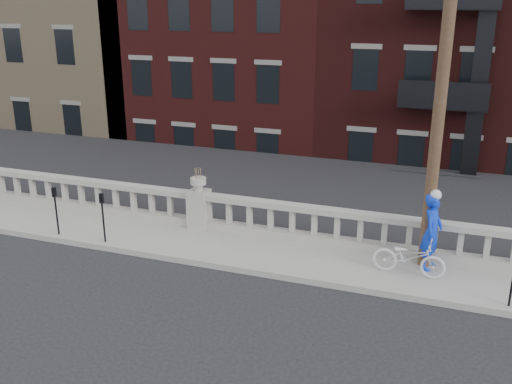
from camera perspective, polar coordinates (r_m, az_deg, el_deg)
ground at (r=13.35m, az=-12.93°, el=-10.08°), size 120.00×120.00×0.00m
sidewalk at (r=15.64m, az=-7.11°, el=-4.98°), size 32.00×2.20×0.15m
balustrade at (r=16.22m, az=-5.69°, el=-1.89°), size 28.00×0.34×1.03m
planter_pedestal at (r=16.15m, az=-5.71°, el=-1.26°), size 0.55×0.55×1.76m
lower_level at (r=33.52m, az=9.44°, el=12.18°), size 80.00×44.00×20.80m
utility_pole at (r=13.37m, az=18.40°, el=13.13°), size 1.60×0.28×10.00m
parking_meter_c at (r=16.45m, az=-19.41°, el=-1.28°), size 0.10×0.09×1.36m
parking_meter_d at (r=15.58m, az=-15.09°, el=-1.95°), size 0.10×0.09×1.36m
bicycle at (r=13.91m, az=15.06°, el=-6.30°), size 1.71×0.67×0.88m
cyclist at (r=14.18m, az=17.18°, el=-3.81°), size 0.60×0.77×1.88m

